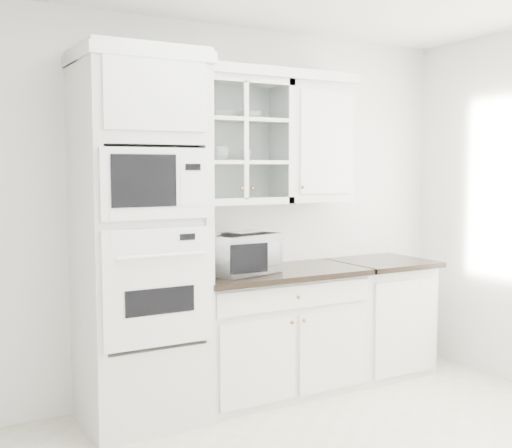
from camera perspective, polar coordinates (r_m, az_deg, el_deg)
room_shell at (r=3.64m, az=6.25°, el=6.87°), size 4.00×3.50×2.70m
oven_column at (r=4.19m, az=-10.26°, el=-1.37°), size 0.76×0.68×2.40m
base_cabinet_run at (r=4.79m, az=1.62°, el=-9.47°), size 1.32×0.67×0.92m
extra_base_cabinet at (r=5.36m, az=10.88°, el=-7.98°), size 0.72×0.67×0.92m
upper_cabinet_glass at (r=4.64m, az=-1.89°, el=7.36°), size 0.80×0.33×0.90m
upper_cabinet_solid at (r=4.99m, az=5.05°, el=7.17°), size 0.55×0.33×0.90m
crown_molding at (r=4.61m, az=-2.94°, el=13.42°), size 2.14×0.38×0.07m
countertop_microwave at (r=4.51m, az=-1.43°, el=-2.63°), size 0.57×0.51×0.28m
bowl_a at (r=4.57m, az=-3.31°, el=9.69°), size 0.21×0.21×0.05m
bowl_b at (r=4.72m, az=-0.62°, el=9.61°), size 0.21×0.21×0.06m
cup_a at (r=4.58m, az=-3.25°, el=6.25°), size 0.14×0.14×0.10m
cup_b at (r=4.69m, az=-0.91°, el=6.11°), size 0.09×0.09×0.08m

